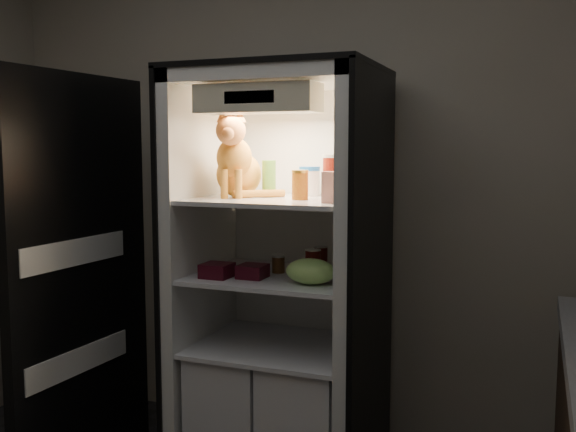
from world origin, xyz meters
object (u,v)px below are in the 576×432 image
(refrigerator, at_px, (283,303))
(condiment_jar, at_px, (278,264))
(berry_box_right, at_px, (253,271))
(salsa_jar, at_px, (300,185))
(soda_can_a, at_px, (321,259))
(pepper_jar, at_px, (336,177))
(soda_can_c, at_px, (313,264))
(tabby_cat, at_px, (237,164))
(mayo_tub, at_px, (310,181))
(parmesan_shaker, at_px, (269,179))
(cream_carton, at_px, (333,187))
(grape_bag, at_px, (311,271))
(soda_can_b, at_px, (341,264))
(berry_box_left, at_px, (217,270))

(refrigerator, relative_size, condiment_jar, 22.81)
(condiment_jar, xyz_separation_m, berry_box_right, (-0.06, -0.15, -0.01))
(salsa_jar, relative_size, condiment_jar, 1.57)
(soda_can_a, bearing_deg, pepper_jar, -44.40)
(soda_can_c, bearing_deg, tabby_cat, 174.45)
(mayo_tub, bearing_deg, parmesan_shaker, -142.60)
(tabby_cat, height_order, condiment_jar, tabby_cat)
(cream_carton, xyz_separation_m, condiment_jar, (-0.32, 0.18, -0.37))
(grape_bag, distance_m, berry_box_right, 0.29)
(mayo_tub, xyz_separation_m, condiment_jar, (-0.10, -0.14, -0.38))
(mayo_tub, bearing_deg, salsa_jar, -81.56)
(pepper_jar, distance_m, soda_can_c, 0.40)
(cream_carton, height_order, soda_can_b, cream_carton)
(refrigerator, xyz_separation_m, soda_can_c, (0.18, -0.09, 0.21))
(tabby_cat, distance_m, cream_carton, 0.54)
(berry_box_right, bearing_deg, salsa_jar, 20.59)
(parmesan_shaker, distance_m, pepper_jar, 0.33)
(cream_carton, bearing_deg, soda_can_b, 91.19)
(tabby_cat, bearing_deg, condiment_jar, -4.88)
(pepper_jar, bearing_deg, soda_can_a, 135.60)
(pepper_jar, relative_size, cream_carton, 1.54)
(parmesan_shaker, bearing_deg, soda_can_c, -19.06)
(mayo_tub, bearing_deg, soda_can_a, -23.58)
(salsa_jar, bearing_deg, pepper_jar, 33.29)
(salsa_jar, bearing_deg, cream_carton, -29.27)
(berry_box_right, bearing_deg, cream_carton, -4.20)
(pepper_jar, height_order, berry_box_right, pepper_jar)
(grape_bag, bearing_deg, salsa_jar, 130.71)
(tabby_cat, bearing_deg, cream_carton, -30.09)
(soda_can_b, distance_m, soda_can_c, 0.12)
(cream_carton, distance_m, grape_bag, 0.37)
(soda_can_b, relative_size, soda_can_c, 1.04)
(grape_bag, bearing_deg, condiment_jar, 141.01)
(refrigerator, bearing_deg, soda_can_b, -12.13)
(pepper_jar, distance_m, soda_can_b, 0.39)
(berry_box_left, bearing_deg, cream_carton, 2.13)
(parmesan_shaker, relative_size, cream_carton, 1.31)
(refrigerator, height_order, tabby_cat, refrigerator)
(mayo_tub, xyz_separation_m, soda_can_b, (0.21, -0.18, -0.35))
(soda_can_b, bearing_deg, berry_box_left, -162.90)
(pepper_jar, bearing_deg, refrigerator, 176.22)
(parmesan_shaker, bearing_deg, refrigerator, 8.68)
(refrigerator, distance_m, soda_can_b, 0.38)
(soda_can_c, bearing_deg, cream_carton, -42.50)
(salsa_jar, relative_size, grape_bag, 0.59)
(soda_can_c, height_order, condiment_jar, soda_can_c)
(soda_can_b, height_order, soda_can_c, soda_can_b)
(tabby_cat, height_order, grape_bag, tabby_cat)
(soda_can_a, relative_size, soda_can_c, 0.90)
(refrigerator, height_order, berry_box_left, refrigerator)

